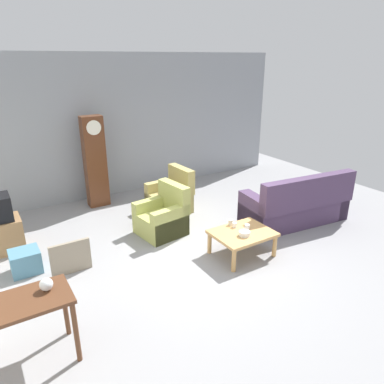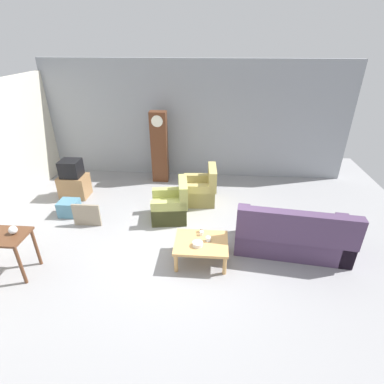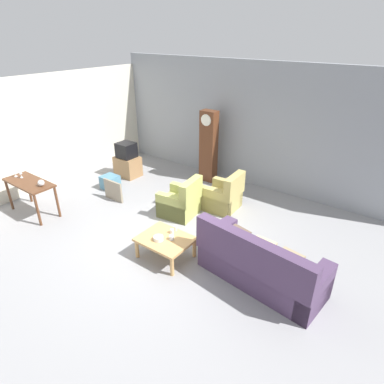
{
  "view_description": "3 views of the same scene",
  "coord_description": "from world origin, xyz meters",
  "views": [
    {
      "loc": [
        -3.07,
        -4.31,
        3.09
      ],
      "look_at": [
        0.01,
        0.63,
        0.88
      ],
      "focal_mm": 33.37,
      "sensor_mm": 36.0,
      "label": 1
    },
    {
      "loc": [
        0.55,
        -4.58,
        3.69
      ],
      "look_at": [
        0.13,
        0.82,
        0.82
      ],
      "focal_mm": 27.59,
      "sensor_mm": 36.0,
      "label": 2
    },
    {
      "loc": [
        3.7,
        -3.97,
        3.84
      ],
      "look_at": [
        0.1,
        0.89,
        0.79
      ],
      "focal_mm": 30.24,
      "sensor_mm": 36.0,
      "label": 3
    }
  ],
  "objects": [
    {
      "name": "tv_crt",
      "position": [
        -2.97,
        1.91,
        0.78
      ],
      "size": [
        0.48,
        0.44,
        0.42
      ],
      "primitive_type": "cube",
      "color": "black",
      "rests_on": "tv_stand_cabinet"
    },
    {
      "name": "armchair_olive_far",
      "position": [
        0.27,
        1.89,
        0.31
      ],
      "size": [
        0.83,
        0.81,
        0.92
      ],
      "color": "tan",
      "rests_on": "ground_plane"
    },
    {
      "name": "couch_floral",
      "position": [
        2.08,
        0.07,
        0.36
      ],
      "size": [
        2.19,
        1.12,
        1.04
      ],
      "color": "#4C3856",
      "rests_on": "ground_plane"
    },
    {
      "name": "glass_dome_cloche",
      "position": [
        -2.7,
        -0.83,
        0.87
      ],
      "size": [
        0.14,
        0.14,
        0.14
      ],
      "primitive_type": "sphere",
      "color": "silver",
      "rests_on": "console_table_dark"
    },
    {
      "name": "coffee_table_wood",
      "position": [
        0.39,
        -0.33,
        0.36
      ],
      "size": [
        0.96,
        0.76,
        0.42
      ],
      "color": "tan",
      "rests_on": "ground_plane"
    },
    {
      "name": "armchair_olive_near",
      "position": [
        -0.35,
        1.07,
        0.31
      ],
      "size": [
        0.89,
        0.86,
        0.92
      ],
      "color": "tan",
      "rests_on": "ground_plane"
    },
    {
      "name": "grandfather_clock",
      "position": [
        -0.94,
        3.04,
        0.99
      ],
      "size": [
        0.44,
        0.3,
        1.97
      ],
      "color": "#562D19",
      "rests_on": "ground_plane"
    },
    {
      "name": "framed_picture_leaning",
      "position": [
        -2.15,
        0.63,
        0.26
      ],
      "size": [
        0.6,
        0.05,
        0.51
      ],
      "primitive_type": "cube",
      "color": "gray",
      "rests_on": "ground_plane"
    },
    {
      "name": "console_table_dark",
      "position": [
        -3.13,
        -0.89,
        0.68
      ],
      "size": [
        1.3,
        0.56,
        0.79
      ],
      "color": "#56331E",
      "rests_on": "ground_plane"
    },
    {
      "name": "wine_glass_tall",
      "position": [
        -3.62,
        -0.92,
        0.92
      ],
      "size": [
        0.07,
        0.07,
        0.19
      ],
      "color": "silver",
      "rests_on": "console_table_dark"
    },
    {
      "name": "cup_blue_rimmed",
      "position": [
        0.51,
        -0.29,
        0.46
      ],
      "size": [
        0.09,
        0.09,
        0.09
      ],
      "primitive_type": "cylinder",
      "color": "silver",
      "rests_on": "coffee_table_wood"
    },
    {
      "name": "pegboard_wall_left",
      "position": [
        -4.2,
        0.4,
        1.44
      ],
      "size": [
        0.12,
        6.4,
        2.88
      ],
      "primitive_type": "cube",
      "color": "beige",
      "rests_on": "ground_plane"
    },
    {
      "name": "wine_glass_mid",
      "position": [
        -3.46,
        -0.87,
        0.91
      ],
      "size": [
        0.07,
        0.07,
        0.18
      ],
      "color": "silver",
      "rests_on": "console_table_dark"
    },
    {
      "name": "garage_door_wall",
      "position": [
        0.0,
        3.6,
        1.6
      ],
      "size": [
        8.4,
        0.16,
        3.2
      ],
      "primitive_type": "cube",
      "color": "gray",
      "rests_on": "ground_plane"
    },
    {
      "name": "tv_stand_cabinet",
      "position": [
        -2.97,
        1.91,
        0.29
      ],
      "size": [
        0.68,
        0.52,
        0.57
      ],
      "primitive_type": "cube",
      "color": "#997047",
      "rests_on": "ground_plane"
    },
    {
      "name": "cup_cream_tall",
      "position": [
        0.38,
        -0.02,
        0.47
      ],
      "size": [
        0.08,
        0.08,
        0.09
      ],
      "primitive_type": "cylinder",
      "color": "beige",
      "rests_on": "coffee_table_wood"
    },
    {
      "name": "storage_box_blue",
      "position": [
        -2.73,
        1.03,
        0.18
      ],
      "size": [
        0.43,
        0.39,
        0.36
      ],
      "primitive_type": "cube",
      "color": "teal",
      "rests_on": "ground_plane"
    },
    {
      "name": "bowl_white_stacked",
      "position": [
        0.33,
        -0.44,
        0.46
      ],
      "size": [
        0.18,
        0.18,
        0.08
      ],
      "primitive_type": "cylinder",
      "color": "white",
      "rests_on": "coffee_table_wood"
    },
    {
      "name": "cup_white_porcelain",
      "position": [
        0.38,
        -0.12,
        0.46
      ],
      "size": [
        0.07,
        0.07,
        0.08
      ],
      "primitive_type": "cylinder",
      "color": "white",
      "rests_on": "coffee_table_wood"
    },
    {
      "name": "ground_plane",
      "position": [
        0.0,
        0.0,
        0.0
      ],
      "size": [
        10.4,
        10.4,
        0.0
      ],
      "primitive_type": "plane",
      "color": "gray"
    }
  ]
}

